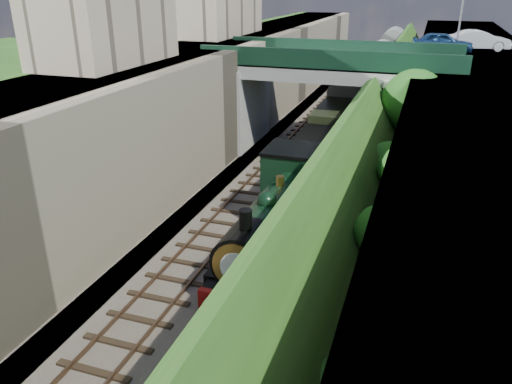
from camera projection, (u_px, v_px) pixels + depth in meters
trackbed at (308, 170)px, 31.10m from camera, size 10.00×90.00×0.20m
retaining_wall at (225, 109)px, 31.41m from camera, size 1.00×90.00×7.00m
street_plateau_left at (175, 105)px, 32.44m from camera, size 6.00×90.00×7.00m
street_plateau_right at (481, 137)px, 27.12m from camera, size 8.00×90.00×6.25m
embankment_slope at (394, 139)px, 28.35m from camera, size 4.75×90.00×6.45m
track_left at (277, 164)px, 31.63m from camera, size 2.50×90.00×0.20m
track_right at (327, 170)px, 30.69m from camera, size 2.50×90.00×0.20m
road_bridge at (339, 95)px, 32.77m from camera, size 16.00×6.40×7.25m
building_near at (105, 23)px, 25.22m from camera, size 4.00×8.00×4.00m
tree at (416, 104)px, 27.67m from camera, size 3.60×3.80×6.60m
lamppost at (463, 3)px, 34.19m from camera, size 0.87×0.15×6.00m
car_blue at (442, 42)px, 35.30m from camera, size 4.31×2.00×1.43m
car_silver at (479, 40)px, 36.65m from camera, size 4.55×2.29×1.43m
locomotive at (278, 218)px, 20.60m from camera, size 3.10×10.23×3.83m
tender at (316, 167)px, 27.13m from camera, size 2.70×6.00×3.05m
coach_front at (352, 108)px, 37.96m from camera, size 2.90×18.00×3.70m
coach_middle at (378, 70)px, 54.38m from camera, size 2.90×18.00×3.70m
coach_rear at (392, 50)px, 70.79m from camera, size 2.90×18.00×3.70m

